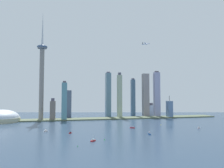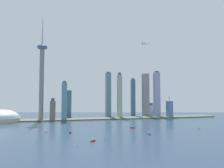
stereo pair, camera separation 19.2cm
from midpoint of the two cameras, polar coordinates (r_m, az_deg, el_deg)
name	(u,v)px [view 1 (the left image)]	position (r m, az deg, el deg)	size (l,w,h in m)	color
ground_plane	(178,151)	(317.28, 17.59, -17.11)	(6000.00, 6000.00, 0.00)	#283B51
waterfront_pier	(110,118)	(719.65, -0.65, -9.33)	(779.17, 60.87, 3.39)	#546047
observation_tower	(42,71)	(709.91, -18.61, 3.49)	(32.81, 32.81, 352.86)	gray
stadium_dome	(1,118)	(706.61, -28.08, -8.26)	(107.35, 107.35, 48.15)	#B1B292
skyscraper_0	(53,110)	(697.26, -15.88, -6.86)	(16.46, 27.59, 70.58)	slate
skyscraper_1	(146,95)	(809.20, 9.14, -2.98)	(22.56, 21.43, 162.73)	gray
skyscraper_2	(157,94)	(796.50, 12.12, -2.77)	(21.37, 15.75, 170.89)	#9E9EC5
skyscraper_3	(150,110)	(841.00, 10.37, -6.98)	(26.68, 27.99, 50.75)	#9BAEC1
skyscraper_4	(133,98)	(819.50, 5.74, -3.69)	(14.59, 15.59, 146.60)	#456582
skyscraper_5	(108,95)	(788.60, -1.07, -2.88)	(18.10, 26.21, 168.91)	slate
skyscraper_6	(120,96)	(746.84, 2.07, -3.26)	(14.63, 18.68, 161.30)	#AAB899
skyscraper_7	(64,101)	(684.62, -12.90, -4.57)	(16.88, 13.58, 125.31)	#59909E
skyscraper_8	(68,104)	(785.30, -12.01, -5.29)	(26.42, 20.82, 98.22)	#4F5C76
skyscraper_9	(169,109)	(782.89, 15.40, -6.66)	(16.55, 22.33, 78.85)	#5F7DA5
boat_0	(70,133)	(449.07, -11.34, -12.89)	(5.65, 6.50, 4.02)	red
boat_2	(199,128)	(542.09, 22.58, -11.01)	(6.61, 3.52, 5.02)	white
boat_3	(149,134)	(435.55, 10.15, -13.16)	(6.32, 13.40, 4.88)	#1D4E8C
boat_4	(46,131)	(481.03, -17.63, -12.12)	(7.70, 7.36, 9.22)	white
boat_5	(132,127)	(513.58, 5.53, -11.72)	(11.11, 10.53, 11.13)	#AD1E27
boat_6	(93,140)	(368.02, -5.21, -15.07)	(9.93, 10.02, 10.02)	red
channel_buoy_0	(78,146)	(334.75, -9.39, -16.32)	(1.25, 1.25, 1.88)	green
channel_buoy_1	(105,139)	(376.10, -2.06, -14.86)	(1.91, 1.91, 2.62)	green
channel_buoy_2	(161,125)	(578.37, 13.16, -10.74)	(1.55, 1.55, 2.43)	yellow
airplane	(146,44)	(713.17, 9.18, 10.77)	(23.05, 23.85, 7.64)	silver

